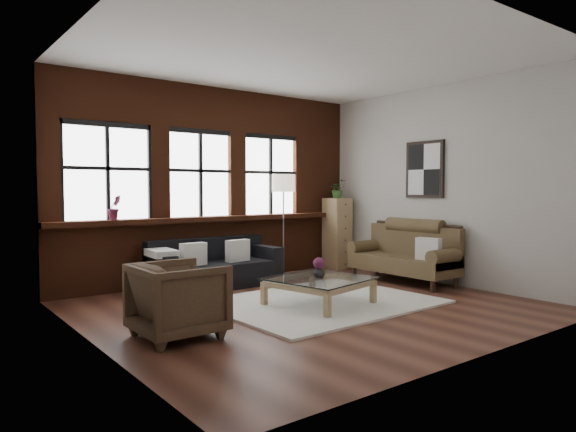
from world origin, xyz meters
TOP-DOWN VIEW (x-y plane):
  - floor at (0.00, 0.00)m, footprint 5.50×5.50m
  - ceiling at (0.00, 0.00)m, footprint 5.50×5.50m
  - wall_back at (0.00, 2.50)m, footprint 5.50×0.00m
  - wall_front at (0.00, -2.50)m, footprint 5.50×0.00m
  - wall_left at (-2.75, 0.00)m, footprint 0.00×5.00m
  - wall_right at (2.75, 0.00)m, footprint 0.00×5.00m
  - brick_backwall at (0.00, 2.44)m, footprint 5.50×0.12m
  - sill_ledge at (0.00, 2.35)m, footprint 5.50×0.30m
  - window_left at (-1.80, 2.45)m, footprint 1.38×0.10m
  - window_mid at (-0.30, 2.45)m, footprint 1.38×0.10m
  - window_right at (1.10, 2.45)m, footprint 1.38×0.10m
  - wall_poster at (2.72, 0.30)m, footprint 0.05×0.74m
  - shag_rug at (0.23, 0.04)m, footprint 2.91×2.32m
  - dark_sofa at (-0.32, 1.90)m, footprint 2.03×0.82m
  - pillow_a at (-0.76, 1.80)m, footprint 0.41×0.17m
  - pillow_b at (0.02, 1.80)m, footprint 0.42×0.20m
  - vintage_settee at (2.30, 0.40)m, footprint 0.83×1.88m
  - pillow_settee at (2.22, -0.18)m, footprint 0.20×0.40m
  - armchair at (-1.98, -0.25)m, footprint 0.87×0.84m
  - coffee_table at (0.11, -0.06)m, footprint 1.35×1.35m
  - vase at (0.11, -0.06)m, footprint 0.16×0.16m
  - flowers at (0.11, -0.06)m, footprint 0.15×0.15m
  - drawer_chest at (2.45, 2.12)m, footprint 0.42×0.42m
  - potted_plant_top at (2.45, 2.12)m, footprint 0.33×0.28m
  - floor_lamp at (1.09, 2.03)m, footprint 0.40×0.40m
  - sill_plant at (-1.74, 2.32)m, footprint 0.22×0.19m

SIDE VIEW (x-z plane):
  - floor at x=0.00m, z-range 0.00..0.00m
  - shag_rug at x=0.23m, z-range 0.00..0.03m
  - coffee_table at x=0.11m, z-range -0.01..0.37m
  - dark_sofa at x=-0.32m, z-range 0.00..0.74m
  - armchair at x=-1.98m, z-range 0.00..0.78m
  - vase at x=0.11m, z-range 0.37..0.53m
  - vintage_settee at x=2.30m, z-range 0.00..1.00m
  - pillow_a at x=-0.76m, z-range 0.39..0.73m
  - pillow_b at x=0.02m, z-range 0.39..0.73m
  - flowers at x=0.11m, z-range 0.48..0.64m
  - pillow_settee at x=2.22m, z-range 0.44..0.78m
  - drawer_chest at x=2.45m, z-range 0.00..1.35m
  - floor_lamp at x=1.09m, z-range 0.00..1.93m
  - sill_ledge at x=0.00m, z-range 1.00..1.08m
  - sill_plant at x=-1.74m, z-range 1.08..1.44m
  - potted_plant_top at x=2.45m, z-range 1.35..1.71m
  - wall_back at x=0.00m, z-range -1.15..4.35m
  - wall_front at x=0.00m, z-range -1.15..4.35m
  - wall_left at x=-2.75m, z-range -0.90..4.10m
  - wall_right at x=2.75m, z-range -0.90..4.10m
  - brick_backwall at x=0.00m, z-range 0.00..3.20m
  - window_left at x=-1.80m, z-range 1.00..2.50m
  - window_mid at x=-0.30m, z-range 1.00..2.50m
  - window_right at x=1.10m, z-range 1.00..2.50m
  - wall_poster at x=2.72m, z-range 1.38..2.32m
  - ceiling at x=0.00m, z-range 3.20..3.20m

